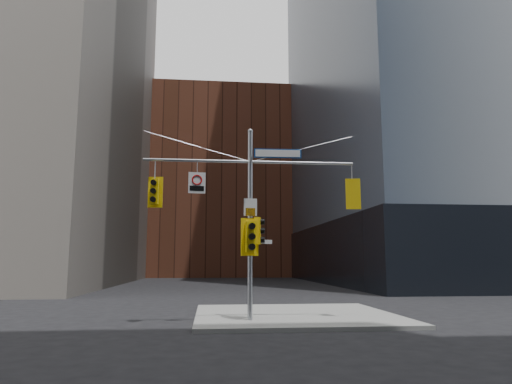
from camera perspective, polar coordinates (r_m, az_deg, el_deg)
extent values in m
plane|color=black|center=(15.14, -0.08, -17.23)|extent=(160.00, 160.00, 0.00)
cube|color=gray|center=(19.34, 4.82, -15.09)|extent=(8.00, 8.00, 0.15)
cube|color=black|center=(55.39, 26.63, -6.95)|extent=(36.40, 36.40, 6.00)
cube|color=brown|center=(73.85, -4.51, 0.56)|extent=(26.00, 20.00, 28.00)
cylinder|color=#93969B|center=(17.01, -0.74, -4.12)|extent=(0.18, 0.18, 7.20)
sphere|color=#93969B|center=(17.66, -0.72, 7.60)|extent=(0.20, 0.20, 0.20)
cylinder|color=#93969B|center=(17.31, -7.35, 3.91)|extent=(4.00, 0.11, 0.11)
cylinder|color=#93969B|center=(17.65, 5.77, 3.64)|extent=(4.00, 0.11, 0.11)
cylinder|color=#93969B|center=(17.03, -0.63, 4.05)|extent=(0.10, 0.70, 0.10)
cylinder|color=#93969B|center=(17.44, -7.32, 5.67)|extent=(4.00, 0.02, 1.12)
cylinder|color=#93969B|center=(17.77, 5.74, 5.37)|extent=(4.00, 0.02, 1.12)
cube|color=yellow|center=(17.21, -12.59, 0.06)|extent=(0.32, 0.25, 0.94)
cube|color=yellow|center=(17.36, -12.47, -0.02)|extent=(0.55, 0.10, 1.16)
cylinder|color=black|center=(17.09, -12.69, 1.18)|extent=(0.21, 0.16, 0.20)
cylinder|color=black|center=(17.16, -12.64, 1.14)|extent=(0.17, 0.04, 0.17)
cylinder|color=black|center=(17.04, -12.73, 0.15)|extent=(0.21, 0.16, 0.20)
cylinder|color=black|center=(17.11, -12.67, 0.11)|extent=(0.17, 0.04, 0.17)
cylinder|color=black|center=(17.00, -12.76, -0.89)|extent=(0.21, 0.16, 0.20)
cylinder|color=black|center=(17.06, -12.71, -0.92)|extent=(0.17, 0.04, 0.17)
cube|color=yellow|center=(17.93, 11.96, -0.30)|extent=(0.34, 0.26, 0.95)
cube|color=yellow|center=(17.77, 12.04, -0.23)|extent=(0.56, 0.12, 1.18)
cylinder|color=black|center=(18.15, 11.84, 0.60)|extent=(0.22, 0.17, 0.20)
cylinder|color=black|center=(18.08, 11.88, 0.64)|extent=(0.17, 0.04, 0.17)
cylinder|color=black|center=(18.10, 11.87, -0.39)|extent=(0.22, 0.17, 0.20)
cylinder|color=black|center=(18.03, 11.91, -0.35)|extent=(0.17, 0.04, 0.17)
cylinder|color=black|center=(18.06, 11.90, -1.38)|extent=(0.22, 0.17, 0.20)
cylinder|color=black|center=(17.99, 11.94, -1.35)|extent=(0.17, 0.04, 0.17)
cube|color=yellow|center=(17.02, 0.20, -4.88)|extent=(0.28, 0.36, 1.00)
cylinder|color=black|center=(17.03, 0.84, -3.76)|extent=(0.19, 0.23, 0.21)
cylinder|color=black|center=(17.04, 0.58, -3.76)|extent=(0.05, 0.18, 0.18)
cylinder|color=black|center=(17.01, 0.84, -4.88)|extent=(0.19, 0.23, 0.21)
cylinder|color=black|center=(17.01, 0.58, -4.88)|extent=(0.05, 0.18, 0.18)
cylinder|color=black|center=(16.99, 0.84, -6.00)|extent=(0.19, 0.23, 0.21)
cylinder|color=black|center=(17.00, 0.58, -6.00)|extent=(0.05, 0.18, 0.18)
cube|color=yellow|center=(16.70, -0.66, -5.61)|extent=(0.39, 0.30, 1.12)
cube|color=yellow|center=(16.89, -0.80, -5.64)|extent=(0.66, 0.12, 1.38)
cylinder|color=black|center=(16.52, -0.51, -4.28)|extent=(0.25, 0.20, 0.23)
cylinder|color=black|center=(16.60, -0.57, -4.31)|extent=(0.20, 0.05, 0.20)
cylinder|color=black|center=(16.50, -0.51, -5.57)|extent=(0.25, 0.20, 0.23)
cylinder|color=black|center=(16.58, -0.57, -5.59)|extent=(0.20, 0.05, 0.20)
cylinder|color=black|center=(16.48, -0.51, -6.87)|extent=(0.25, 0.20, 0.23)
cylinder|color=#0CE559|center=(16.56, -0.57, -6.87)|extent=(0.20, 0.05, 0.20)
cube|color=navy|center=(17.57, 2.73, 4.84)|extent=(1.83, 0.09, 0.36)
cube|color=silver|center=(17.54, 2.74, 4.85)|extent=(1.72, 0.05, 0.27)
cube|color=silver|center=(17.13, -7.40, 1.15)|extent=(0.63, 0.11, 0.79)
torus|color=#B20A0A|center=(17.13, -7.39, 1.51)|extent=(0.40, 0.10, 0.39)
cube|color=black|center=(17.07, -7.41, 0.46)|extent=(0.53, 0.07, 0.19)
cube|color=silver|center=(16.96, -0.70, -1.91)|extent=(0.50, 0.08, 0.65)
cube|color=#D88C00|center=(16.92, -0.70, -2.51)|extent=(0.36, 0.05, 0.29)
cube|color=silver|center=(17.02, 0.77, -6.25)|extent=(0.75, 0.13, 0.15)
cube|color=#145926|center=(17.42, -0.88, -6.67)|extent=(0.05, 0.68, 0.14)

